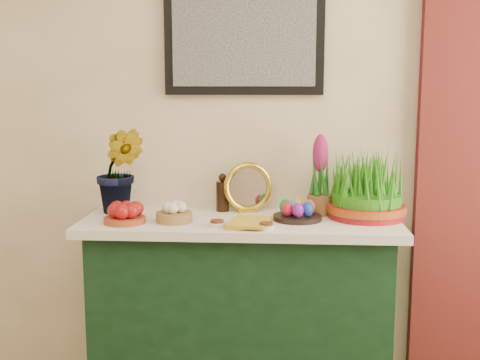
% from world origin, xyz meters
% --- Properties ---
extents(sideboard, '(1.30, 0.45, 0.85)m').
position_xyz_m(sideboard, '(-0.00, 2.00, 0.42)').
color(sideboard, '#14381D').
rests_on(sideboard, ground).
extents(tablecloth, '(1.40, 0.55, 0.04)m').
position_xyz_m(tablecloth, '(-0.00, 2.00, 0.87)').
color(tablecloth, white).
rests_on(tablecloth, sideboard).
extents(hyacinth_green, '(0.28, 0.24, 0.53)m').
position_xyz_m(hyacinth_green, '(-0.56, 2.08, 1.15)').
color(hyacinth_green, '#1D6719').
rests_on(hyacinth_green, tablecloth).
extents(apple_bowl, '(0.21, 0.21, 0.09)m').
position_xyz_m(apple_bowl, '(-0.50, 1.88, 0.93)').
color(apple_bowl, '#9B3F24').
rests_on(apple_bowl, tablecloth).
extents(garlic_basket, '(0.16, 0.16, 0.09)m').
position_xyz_m(garlic_basket, '(-0.29, 1.91, 0.93)').
color(garlic_basket, olive).
rests_on(garlic_basket, tablecloth).
extents(vinegar_cruet, '(0.06, 0.06, 0.18)m').
position_xyz_m(vinegar_cruet, '(-0.10, 2.15, 0.97)').
color(vinegar_cruet, black).
rests_on(vinegar_cruet, tablecloth).
extents(mirror, '(0.24, 0.12, 0.23)m').
position_xyz_m(mirror, '(0.02, 2.15, 1.00)').
color(mirror, gold).
rests_on(mirror, tablecloth).
extents(book, '(0.18, 0.24, 0.03)m').
position_xyz_m(book, '(-0.04, 1.88, 0.90)').
color(book, gold).
rests_on(book, tablecloth).
extents(spice_dish_left, '(0.07, 0.07, 0.03)m').
position_xyz_m(spice_dish_left, '(-0.09, 1.84, 0.90)').
color(spice_dish_left, silver).
rests_on(spice_dish_left, tablecloth).
extents(spice_dish_right, '(0.07, 0.07, 0.03)m').
position_xyz_m(spice_dish_right, '(0.12, 1.81, 0.90)').
color(spice_dish_right, silver).
rests_on(spice_dish_right, tablecloth).
extents(egg_plate, '(0.23, 0.23, 0.09)m').
position_xyz_m(egg_plate, '(0.25, 1.98, 0.93)').
color(egg_plate, black).
rests_on(egg_plate, tablecloth).
extents(hyacinth_pink, '(0.11, 0.11, 0.37)m').
position_xyz_m(hyacinth_pink, '(0.35, 2.11, 1.06)').
color(hyacinth_pink, brown).
rests_on(hyacinth_pink, tablecloth).
extents(wheatgrass_sabzeh, '(0.35, 0.35, 0.29)m').
position_xyz_m(wheatgrass_sabzeh, '(0.56, 2.05, 1.02)').
color(wheatgrass_sabzeh, maroon).
rests_on(wheatgrass_sabzeh, tablecloth).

